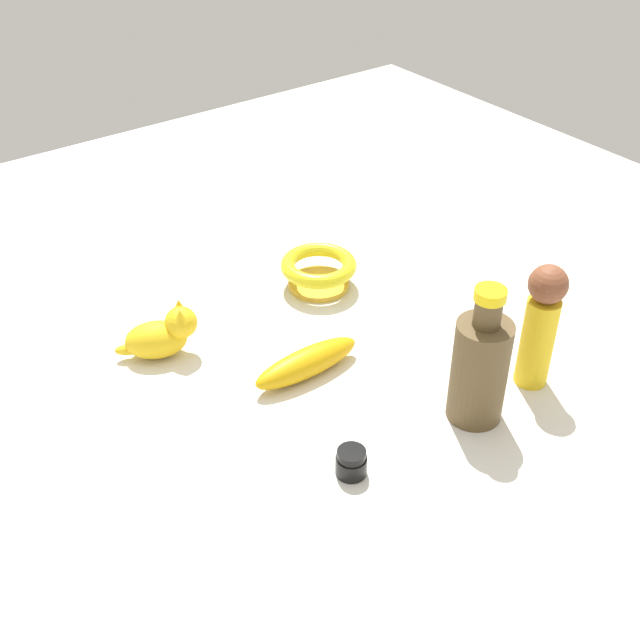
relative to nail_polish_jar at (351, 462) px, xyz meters
The scene contains 7 objects.
ground 0.24m from the nail_polish_jar, 63.35° to the left, with size 2.00×2.00×0.00m, color silver.
nail_polish_jar is the anchor object (origin of this frame).
banana 0.21m from the nail_polish_jar, 70.15° to the left, with size 0.18×0.05×0.05m, color gold.
person_figure_adult 0.34m from the nail_polish_jar, ahead, with size 0.07×0.07×0.20m.
bowl 0.44m from the nail_polish_jar, 59.04° to the left, with size 0.13×0.13×0.06m.
cat_figurine 0.38m from the nail_polish_jar, 101.76° to the left, with size 0.12×0.09×0.09m.
bottle_tall 0.22m from the nail_polish_jar, ahead, with size 0.08×0.08×0.21m.
Camera 1 is at (-0.58, -0.78, 0.78)m, focal length 45.55 mm.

